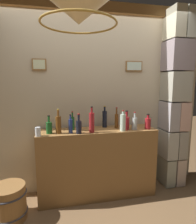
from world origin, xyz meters
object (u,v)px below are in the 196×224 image
at_px(liquor_bottle_vodka, 126,122).
at_px(pendant_lamp, 79,9).
at_px(liquor_bottle_sherry, 135,123).
at_px(liquor_bottle_tequila, 105,119).
at_px(liquor_bottle_mezcal, 116,120).
at_px(liquor_bottle_bourbon, 79,126).
at_px(liquor_bottle_scotch, 92,122).
at_px(liquor_bottle_rye, 49,127).
at_px(liquor_bottle_whiskey, 148,123).
at_px(liquor_bottle_amaro, 123,122).
at_px(glass_tumbler_rocks, 38,132).
at_px(wooden_barrel, 9,203).
at_px(liquor_bottle_vermouth, 73,123).
at_px(liquor_bottle_port, 58,124).
at_px(liquor_bottle_gin, 71,126).

xyz_separation_m(liquor_bottle_vodka, pendant_lamp, (-0.74, -0.92, 1.07)).
relative_size(liquor_bottle_sherry, liquor_bottle_tequila, 0.78).
relative_size(liquor_bottle_vodka, liquor_bottle_mezcal, 0.89).
relative_size(liquor_bottle_bourbon, liquor_bottle_scotch, 0.76).
height_order(liquor_bottle_sherry, liquor_bottle_mezcal, liquor_bottle_mezcal).
relative_size(liquor_bottle_rye, liquor_bottle_mezcal, 0.79).
bearing_deg(liquor_bottle_whiskey, liquor_bottle_mezcal, 158.74).
bearing_deg(liquor_bottle_amaro, glass_tumbler_rocks, -178.89).
bearing_deg(wooden_barrel, liquor_bottle_bourbon, 8.91).
distance_m(liquor_bottle_vermouth, liquor_bottle_amaro, 0.67).
distance_m(liquor_bottle_vermouth, liquor_bottle_bourbon, 0.21).
bearing_deg(liquor_bottle_port, liquor_bottle_vodka, 0.89).
relative_size(liquor_bottle_rye, liquor_bottle_amaro, 0.84).
distance_m(liquor_bottle_whiskey, wooden_barrel, 1.98).
bearing_deg(liquor_bottle_vodka, liquor_bottle_tequila, 143.12).
bearing_deg(liquor_bottle_mezcal, liquor_bottle_whiskey, -21.26).
xyz_separation_m(liquor_bottle_bourbon, pendant_lamp, (-0.08, -0.84, 1.07)).
xyz_separation_m(liquor_bottle_sherry, liquor_bottle_whiskey, (0.18, -0.02, -0.00)).
xyz_separation_m(liquor_bottle_amaro, liquor_bottle_whiskey, (0.37, 0.03, -0.03)).
relative_size(liquor_bottle_rye, liquor_bottle_bourbon, 0.91).
xyz_separation_m(glass_tumbler_rocks, wooden_barrel, (-0.35, -0.12, -0.80)).
height_order(liquor_bottle_bourbon, glass_tumbler_rocks, liquor_bottle_bourbon).
distance_m(liquor_bottle_amaro, liquor_bottle_mezcal, 0.19).
distance_m(liquor_bottle_tequila, liquor_bottle_amaro, 0.32).
height_order(liquor_bottle_port, pendant_lamp, pendant_lamp).
relative_size(liquor_bottle_vermouth, liquor_bottle_port, 0.82).
distance_m(liquor_bottle_vodka, liquor_bottle_gin, 0.76).
distance_m(liquor_bottle_vodka, wooden_barrel, 1.72).
distance_m(liquor_bottle_gin, glass_tumbler_rocks, 0.40).
height_order(liquor_bottle_gin, liquor_bottle_whiskey, liquor_bottle_gin).
bearing_deg(liquor_bottle_gin, glass_tumbler_rocks, -171.81).
bearing_deg(liquor_bottle_vodka, liquor_bottle_whiskey, -7.51).
bearing_deg(liquor_bottle_sherry, liquor_bottle_gin, -179.11).
relative_size(liquor_bottle_gin, wooden_barrel, 0.58).
height_order(liquor_bottle_whiskey, wooden_barrel, liquor_bottle_whiskey).
relative_size(liquor_bottle_bourbon, liquor_bottle_whiskey, 1.21).
bearing_deg(liquor_bottle_amaro, liquor_bottle_sherry, 14.83).
distance_m(liquor_bottle_vermouth, liquor_bottle_vodka, 0.73).
distance_m(liquor_bottle_scotch, liquor_bottle_whiskey, 0.78).
bearing_deg(liquor_bottle_whiskey, pendant_lamp, -139.57).
distance_m(liquor_bottle_rye, liquor_bottle_sherry, 1.13).
bearing_deg(liquor_bottle_gin, wooden_barrel, -166.87).
height_order(liquor_bottle_sherry, pendant_lamp, pendant_lamp).
height_order(liquor_bottle_sherry, liquor_bottle_scotch, liquor_bottle_scotch).
bearing_deg(liquor_bottle_rye, liquor_bottle_vermouth, 20.87).
bearing_deg(liquor_bottle_port, liquor_bottle_rye, 168.38).
bearing_deg(liquor_bottle_vodka, liquor_bottle_bourbon, -173.64).
relative_size(liquor_bottle_mezcal, pendant_lamp, 0.51).
distance_m(liquor_bottle_bourbon, liquor_bottle_vodka, 0.66).
relative_size(liquor_bottle_port, glass_tumbler_rocks, 2.82).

